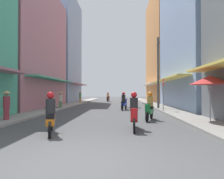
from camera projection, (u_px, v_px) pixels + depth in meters
ground_plane at (112, 106)px, 20.74m from camera, size 89.88×89.88×0.00m
sidewalk_left at (66, 106)px, 20.98m from camera, size 1.82×48.85×0.12m
sidewalk_right at (158, 106)px, 20.50m from camera, size 1.82×48.85×0.12m
building_left_mid at (21, 47)px, 18.86m from camera, size 7.05×10.96×12.15m
building_left_far at (57, 50)px, 29.49m from camera, size 7.05×8.68×16.30m
building_right_mid at (204, 16)px, 18.13m from camera, size 7.05×11.39×17.88m
building_right_far at (170, 48)px, 30.89m from camera, size 7.05×13.19×17.64m
motorbike_maroon at (108, 97)px, 31.20m from camera, size 0.55×1.80×1.58m
motorbike_red at (134, 113)px, 7.84m from camera, size 0.55×1.81×1.58m
motorbike_blue at (124, 102)px, 16.59m from camera, size 0.67×1.77×1.58m
motorbike_orange at (51, 115)px, 6.99m from camera, size 0.74×1.75×1.58m
motorbike_green at (149, 108)px, 10.47m from camera, size 0.77×1.73×1.58m
pedestrian_foreground at (6, 104)px, 9.92m from camera, size 0.44×0.44×1.67m
pedestrian_midway at (80, 96)px, 27.72m from camera, size 0.44×0.44×1.76m
pedestrian_far at (61, 99)px, 17.74m from camera, size 0.44×0.44×1.62m
vendor_umbrella at (210, 80)px, 9.49m from camera, size 2.01×2.01×2.40m
utility_pole at (158, 72)px, 17.21m from camera, size 0.20×1.20×6.60m
street_sign_no_entry at (163, 90)px, 14.72m from camera, size 0.07×0.60×2.65m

